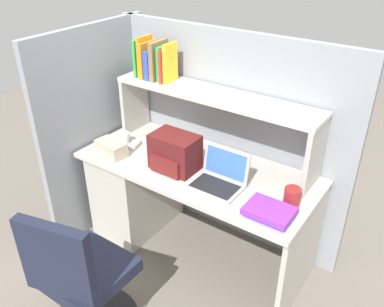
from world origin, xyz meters
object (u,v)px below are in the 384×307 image
object	(u,v)px
computer_mouse	(135,145)
laptop	(220,178)
backpack	(174,153)
paper_cup	(125,138)
office_chair	(82,285)
snack_canister	(292,197)
tissue_box	(111,148)

from	to	relation	value
computer_mouse	laptop	bearing A→B (deg)	-20.25
laptop	backpack	distance (m)	0.35
paper_cup	office_chair	world-z (taller)	office_chair
computer_mouse	paper_cup	bearing A→B (deg)	164.66
snack_canister	office_chair	bearing A→B (deg)	-131.03
backpack	tissue_box	xyz separation A→B (m)	(-0.46, -0.11, -0.07)
tissue_box	office_chair	world-z (taller)	office_chair
paper_cup	computer_mouse	bearing A→B (deg)	0.02
paper_cup	snack_canister	bearing A→B (deg)	0.24
paper_cup	office_chair	size ratio (longest dim) A/B	0.09
paper_cup	backpack	bearing A→B (deg)	-7.29
computer_mouse	paper_cup	world-z (taller)	paper_cup
paper_cup	tissue_box	size ratio (longest dim) A/B	0.39
laptop	backpack	xyz separation A→B (m)	(-0.34, 0.00, 0.07)
backpack	paper_cup	distance (m)	0.51
computer_mouse	tissue_box	world-z (taller)	tissue_box
snack_canister	computer_mouse	bearing A→B (deg)	-179.74
backpack	computer_mouse	size ratio (longest dim) A/B	2.88
paper_cup	tissue_box	distance (m)	0.18
laptop	snack_canister	size ratio (longest dim) A/B	2.94
laptop	office_chair	xyz separation A→B (m)	(-0.35, -0.84, -0.39)
paper_cup	tissue_box	world-z (taller)	tissue_box
computer_mouse	office_chair	distance (m)	1.05
backpack	paper_cup	xyz separation A→B (m)	(-0.50, 0.06, -0.07)
paper_cup	snack_canister	size ratio (longest dim) A/B	0.82
laptop	office_chair	size ratio (longest dim) A/B	0.33
laptop	snack_canister	distance (m)	0.44
tissue_box	snack_canister	bearing A→B (deg)	15.37
computer_mouse	snack_canister	bearing A→B (deg)	-15.10
computer_mouse	office_chair	world-z (taller)	office_chair
backpack	computer_mouse	world-z (taller)	backpack
laptop	paper_cup	size ratio (longest dim) A/B	3.60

